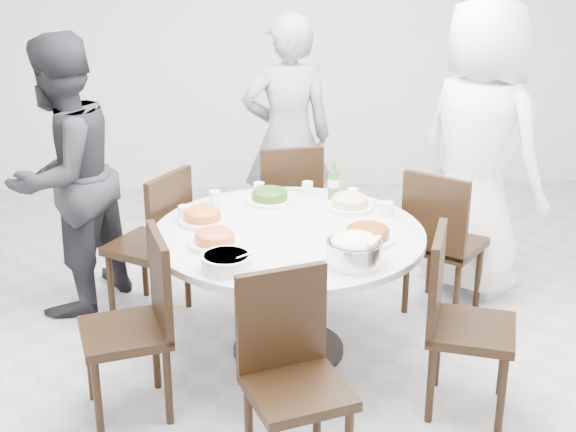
{
  "coord_description": "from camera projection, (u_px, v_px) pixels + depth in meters",
  "views": [
    {
      "loc": [
        -0.33,
        -4.04,
        2.4
      ],
      "look_at": [
        -0.1,
        0.07,
        0.82
      ],
      "focal_mm": 50.0,
      "sensor_mm": 36.0,
      "label": 1
    }
  ],
  "objects": [
    {
      "name": "rice_bowl",
      "position": [
        354.0,
        253.0,
        3.96
      ],
      "size": [
        0.28,
        0.28,
        0.12
      ],
      "primitive_type": "cylinder",
      "color": "silver",
      "rests_on": "dining_table"
    },
    {
      "name": "chair_ne",
      "position": [
        445.0,
        241.0,
        4.98
      ],
      "size": [
        0.59,
        0.59,
        0.95
      ],
      "primitive_type": "cube",
      "rotation": [
        0.0,
        0.0,
        2.48
      ],
      "color": "black",
      "rests_on": "floor"
    },
    {
      "name": "dish_orange",
      "position": [
        202.0,
        217.0,
        4.49
      ],
      "size": [
        0.27,
        0.27,
        0.07
      ],
      "primitive_type": "cylinder",
      "color": "white",
      "rests_on": "dining_table"
    },
    {
      "name": "floor",
      "position": [
        306.0,
        352.0,
        4.65
      ],
      "size": [
        6.0,
        6.0,
        0.01
      ],
      "primitive_type": "cube",
      "color": "#AAABAF",
      "rests_on": "ground"
    },
    {
      "name": "tea_cups",
      "position": [
        277.0,
        186.0,
        4.98
      ],
      "size": [
        0.07,
        0.07,
        0.08
      ],
      "primitive_type": "cylinder",
      "color": "white",
      "rests_on": "dining_table"
    },
    {
      "name": "chair_nw",
      "position": [
        147.0,
        243.0,
        4.95
      ],
      "size": [
        0.58,
        0.58,
        0.95
      ],
      "primitive_type": "cube",
      "rotation": [
        0.0,
        0.0,
        4.17
      ],
      "color": "black",
      "rests_on": "floor"
    },
    {
      "name": "chair_s",
      "position": [
        298.0,
        386.0,
        3.46
      ],
      "size": [
        0.53,
        0.53,
        0.95
      ],
      "primitive_type": "cube",
      "rotation": [
        0.0,
        0.0,
        6.61
      ],
      "color": "black",
      "rests_on": "floor"
    },
    {
      "name": "beverage_bottle",
      "position": [
        334.0,
        180.0,
        4.84
      ],
      "size": [
        0.07,
        0.07,
        0.24
      ],
      "primitive_type": "cylinder",
      "color": "#2C6E30",
      "rests_on": "dining_table"
    },
    {
      "name": "wall_back",
      "position": [
        282.0,
        32.0,
        6.94
      ],
      "size": [
        6.0,
        0.01,
        2.8
      ],
      "primitive_type": "cube",
      "color": "white",
      "rests_on": "ground"
    },
    {
      "name": "chair_n",
      "position": [
        286.0,
        207.0,
        5.54
      ],
      "size": [
        0.48,
        0.48,
        0.95
      ],
      "primitive_type": "cube",
      "rotation": [
        0.0,
        0.0,
        3.28
      ],
      "color": "black",
      "rests_on": "floor"
    },
    {
      "name": "chair_se",
      "position": [
        472.0,
        326.0,
        3.96
      ],
      "size": [
        0.53,
        0.53,
        0.95
      ],
      "primitive_type": "cube",
      "rotation": [
        0.0,
        0.0,
        7.54
      ],
      "color": "black",
      "rests_on": "floor"
    },
    {
      "name": "dish_pale",
      "position": [
        350.0,
        203.0,
        4.7
      ],
      "size": [
        0.28,
        0.28,
        0.07
      ],
      "primitive_type": "cylinder",
      "color": "white",
      "rests_on": "dining_table"
    },
    {
      "name": "dish_tofu",
      "position": [
        215.0,
        240.0,
        4.19
      ],
      "size": [
        0.27,
        0.27,
        0.07
      ],
      "primitive_type": "cylinder",
      "color": "white",
      "rests_on": "dining_table"
    },
    {
      "name": "diner_left",
      "position": [
        64.0,
        176.0,
        4.9
      ],
      "size": [
        0.99,
        1.06,
        1.74
      ],
      "primitive_type": "imported",
      "rotation": [
        0.0,
        0.0,
        4.2
      ],
      "color": "black",
      "rests_on": "floor"
    },
    {
      "name": "dish_redbrown",
      "position": [
        368.0,
        235.0,
        4.25
      ],
      "size": [
        0.29,
        0.29,
        0.07
      ],
      "primitive_type": "cylinder",
      "color": "white",
      "rests_on": "dining_table"
    },
    {
      "name": "dish_greens",
      "position": [
        270.0,
        197.0,
        4.81
      ],
      "size": [
        0.27,
        0.27,
        0.07
      ],
      "primitive_type": "cylinder",
      "color": "white",
      "rests_on": "dining_table"
    },
    {
      "name": "chopsticks",
      "position": [
        278.0,
        190.0,
        5.02
      ],
      "size": [
        0.24,
        0.04,
        0.01
      ],
      "primitive_type": null,
      "color": "tan",
      "rests_on": "dining_table"
    },
    {
      "name": "diner_right",
      "position": [
        479.0,
        149.0,
        5.14
      ],
      "size": [
        1.05,
        1.12,
        1.92
      ],
      "primitive_type": "imported",
      "rotation": [
        0.0,
        0.0,
        2.21
      ],
      "color": "white",
      "rests_on": "floor"
    },
    {
      "name": "chair_sw",
      "position": [
        124.0,
        328.0,
        3.94
      ],
      "size": [
        0.52,
        0.52,
        0.95
      ],
      "primitive_type": "cube",
      "rotation": [
        0.0,
        0.0,
        4.99
      ],
      "color": "black",
      "rests_on": "floor"
    },
    {
      "name": "diner_middle",
      "position": [
        288.0,
        138.0,
        5.67
      ],
      "size": [
        0.69,
        0.5,
        1.77
      ],
      "primitive_type": "imported",
      "rotation": [
        0.0,
        0.0,
        3.26
      ],
      "color": "black",
      "rests_on": "floor"
    },
    {
      "name": "soup_bowl",
      "position": [
        226.0,
        262.0,
        3.91
      ],
      "size": [
        0.25,
        0.25,
        0.08
      ],
      "primitive_type": "cylinder",
      "color": "white",
      "rests_on": "dining_table"
    },
    {
      "name": "dining_table",
      "position": [
        288.0,
        293.0,
        4.53
      ],
      "size": [
        1.5,
        1.5,
        0.75
      ],
      "primitive_type": "cylinder",
      "color": "silver",
      "rests_on": "floor"
    }
  ]
}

